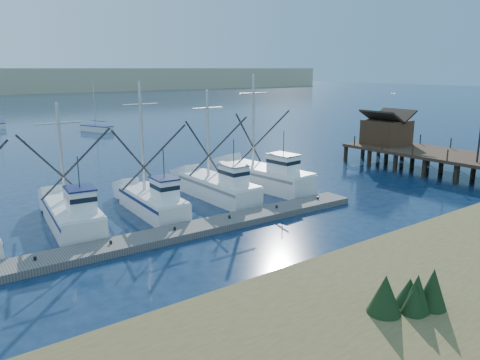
% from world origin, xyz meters
% --- Properties ---
extents(ground, '(500.00, 500.00, 0.00)m').
position_xyz_m(ground, '(0.00, 0.00, 0.00)').
color(ground, '#0B2033').
rests_on(ground, ground).
extents(shore_bank, '(40.00, 10.00, 1.60)m').
position_xyz_m(shore_bank, '(-8.00, -10.00, 0.80)').
color(shore_bank, '#4C422D').
rests_on(shore_bank, ground).
extents(floating_dock, '(32.37, 3.07, 0.43)m').
position_xyz_m(floating_dock, '(-10.23, 5.23, 0.22)').
color(floating_dock, slate).
rests_on(floating_dock, ground).
extents(timber_pier, '(7.00, 20.00, 8.00)m').
position_xyz_m(timber_pier, '(21.50, 8.46, 2.57)').
color(timber_pier, black).
rests_on(timber_pier, ground).
extents(trawler_fleet, '(32.19, 9.52, 9.51)m').
position_xyz_m(trawler_fleet, '(-9.21, 10.47, 0.97)').
color(trawler_fleet, white).
rests_on(trawler_fleet, ground).
extents(sailboat_near, '(3.85, 6.05, 8.10)m').
position_xyz_m(sailboat_near, '(5.36, 55.70, 0.49)').
color(sailboat_near, white).
rests_on(sailboat_near, ground).
extents(flying_gull, '(1.08, 0.20, 0.20)m').
position_xyz_m(flying_gull, '(15.21, 7.19, 7.78)').
color(flying_gull, white).
rests_on(flying_gull, ground).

